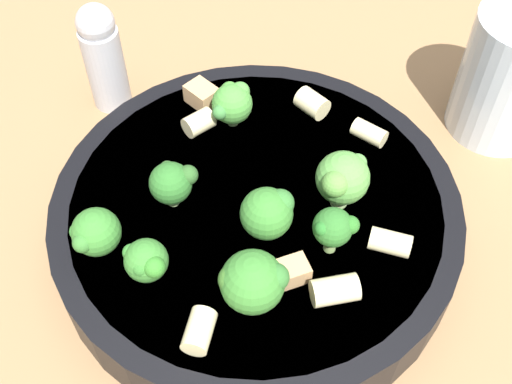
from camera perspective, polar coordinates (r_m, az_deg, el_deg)
ground_plane at (r=0.47m, az=-0.00°, el=-3.88°), size 2.00×2.00×0.00m
pasta_bowl at (r=0.45m, az=-0.00°, el=-2.17°), size 0.28×0.28×0.04m
broccoli_floret_0 at (r=0.43m, az=-7.48°, el=0.86°), size 0.03×0.03×0.04m
broccoli_floret_1 at (r=0.40m, az=-9.75°, el=-6.09°), size 0.03×0.03×0.03m
broccoli_floret_2 at (r=0.40m, az=6.91°, el=-3.18°), size 0.03×0.03×0.04m
broccoli_floret_3 at (r=0.38m, az=-0.34°, el=-7.96°), size 0.04×0.04×0.04m
broccoli_floret_4 at (r=0.48m, az=-2.36°, el=7.92°), size 0.03×0.03×0.03m
broccoli_floret_5 at (r=0.41m, az=-14.13°, el=-3.54°), size 0.03×0.03×0.03m
broccoli_floret_6 at (r=0.40m, az=1.15°, el=-1.79°), size 0.04×0.03×0.04m
broccoli_floret_7 at (r=0.42m, az=7.69°, el=1.19°), size 0.04×0.04×0.04m
rigatoni_0 at (r=0.48m, az=10.02°, el=5.21°), size 0.03×0.03×0.01m
rigatoni_1 at (r=0.48m, az=-5.11°, el=6.17°), size 0.03×0.02×0.02m
rigatoni_2 at (r=0.49m, az=5.01°, el=7.86°), size 0.03×0.03×0.02m
rigatoni_3 at (r=0.39m, az=7.02°, el=-8.66°), size 0.03×0.02×0.02m
rigatoni_4 at (r=0.38m, az=-5.08°, el=-12.19°), size 0.03×0.03×0.02m
rigatoni_5 at (r=0.42m, az=11.83°, el=-4.40°), size 0.03×0.03×0.02m
chicken_chunk_0 at (r=0.50m, az=-4.84°, el=8.58°), size 0.03×0.03×0.02m
chicken_chunk_1 at (r=0.40m, az=3.28°, el=-7.03°), size 0.02×0.02×0.01m
drinking_glass at (r=0.55m, az=21.47°, el=9.01°), size 0.08×0.08×0.11m
pepper_shaker at (r=0.55m, az=-13.43°, el=11.66°), size 0.03×0.03×0.10m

